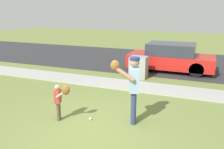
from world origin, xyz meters
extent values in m
plane|color=olive|center=(0.00, 3.50, 0.00)|extent=(48.00, 48.00, 0.00)
cube|color=#A3A39E|center=(0.00, 3.60, 0.03)|extent=(36.00, 1.20, 0.06)
cube|color=#2D2D30|center=(0.00, 8.60, 0.01)|extent=(36.00, 6.80, 0.02)
cylinder|color=navy|center=(0.83, 0.57, 0.44)|extent=(0.14, 0.14, 0.88)
cylinder|color=navy|center=(0.78, 0.74, 0.44)|extent=(0.14, 0.14, 0.88)
cube|color=#8CADC6|center=(0.81, 0.66, 1.20)|extent=(0.35, 0.48, 0.63)
sphere|color=#A87A5B|center=(0.81, 0.66, 1.65)|extent=(0.24, 0.24, 0.24)
cylinder|color=navy|center=(0.81, 0.66, 1.74)|extent=(0.25, 0.25, 0.07)
cylinder|color=#A87A5B|center=(0.63, 0.33, 1.42)|extent=(0.55, 0.26, 0.42)
ellipsoid|color=brown|center=(0.43, 0.27, 1.62)|extent=(0.25, 0.20, 0.26)
cylinder|color=#A87A5B|center=(0.73, 0.91, 1.22)|extent=(0.10, 0.10, 0.59)
cylinder|color=brown|center=(-1.13, 0.12, 0.25)|extent=(0.08, 0.08, 0.50)
cylinder|color=brown|center=(-1.10, 0.02, 0.25)|extent=(0.08, 0.08, 0.50)
cube|color=#B73838|center=(-1.12, 0.07, 0.68)|extent=(0.20, 0.27, 0.36)
sphere|color=tan|center=(-1.12, 0.07, 0.94)|extent=(0.14, 0.14, 0.14)
cylinder|color=tan|center=(-1.16, 0.21, 0.69)|extent=(0.06, 0.06, 0.34)
cylinder|color=tan|center=(-0.93, -0.03, 0.81)|extent=(0.31, 0.15, 0.24)
ellipsoid|color=brown|center=(-0.82, 0.01, 0.92)|extent=(0.25, 0.20, 0.26)
sphere|color=white|center=(-0.32, 0.38, 0.04)|extent=(0.07, 0.07, 0.07)
cube|color=gray|center=(-0.22, 4.90, 0.47)|extent=(0.74, 0.61, 0.94)
cube|color=red|center=(0.90, 6.63, 0.50)|extent=(4.00, 1.75, 0.60)
cube|color=#2D333D|center=(0.90, 6.63, 1.07)|extent=(2.20, 1.61, 0.55)
cylinder|color=black|center=(2.14, 7.40, 0.34)|extent=(0.64, 0.22, 0.64)
cylinder|color=black|center=(2.14, 5.87, 0.34)|extent=(0.64, 0.22, 0.64)
cylinder|color=black|center=(-0.34, 7.40, 0.34)|extent=(0.64, 0.22, 0.64)
cylinder|color=black|center=(-0.34, 5.87, 0.34)|extent=(0.64, 0.22, 0.64)
camera|label=1|loc=(2.40, -4.92, 2.93)|focal=38.16mm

